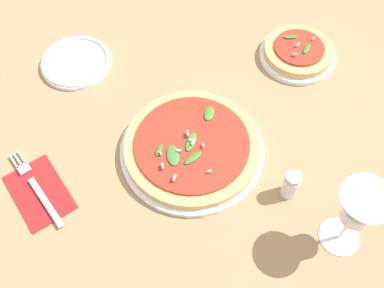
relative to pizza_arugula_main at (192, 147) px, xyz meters
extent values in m
plane|color=#9E7A56|center=(-0.04, 0.03, -0.02)|extent=(6.00, 6.00, 0.00)
cylinder|color=white|center=(0.00, 0.00, -0.01)|extent=(0.30, 0.30, 0.01)
cylinder|color=tan|center=(0.00, 0.00, 0.00)|extent=(0.28, 0.28, 0.02)
cylinder|color=#A82D1E|center=(0.00, 0.00, 0.02)|extent=(0.24, 0.24, 0.01)
ellipsoid|color=#397A31|center=(-0.02, 0.05, 0.02)|extent=(0.05, 0.03, 0.01)
ellipsoid|color=#36772B|center=(-0.03, 0.01, 0.02)|extent=(0.03, 0.05, 0.01)
ellipsoid|color=#3A8131|center=(0.00, 0.00, 0.02)|extent=(0.05, 0.04, 0.01)
ellipsoid|color=#3E822C|center=(0.05, -0.06, 0.02)|extent=(0.04, 0.04, 0.01)
ellipsoid|color=#30712B|center=(0.00, 0.07, 0.02)|extent=(0.03, 0.03, 0.01)
cube|color=beige|center=(-0.08, -0.01, 0.03)|extent=(0.00, 0.01, 0.00)
cube|color=beige|center=(-0.02, -0.02, 0.03)|extent=(0.01, 0.00, 0.00)
cube|color=beige|center=(-0.01, 0.07, 0.03)|extent=(0.01, 0.00, 0.00)
cube|color=beige|center=(-0.01, 0.03, 0.03)|extent=(0.01, 0.01, 0.01)
cube|color=beige|center=(-0.07, 0.06, 0.03)|extent=(0.01, 0.01, 0.01)
cube|color=beige|center=(0.00, 0.00, 0.03)|extent=(0.01, 0.01, 0.01)
cube|color=beige|center=(-0.04, 0.07, 0.03)|extent=(0.01, 0.01, 0.01)
cube|color=beige|center=(0.02, 0.00, 0.03)|extent=(0.01, 0.01, 0.01)
cube|color=beige|center=(-0.01, 0.00, 0.03)|extent=(0.01, 0.01, 0.01)
cylinder|color=white|center=(0.16, -0.33, -0.01)|extent=(0.18, 0.18, 0.01)
cylinder|color=tan|center=(0.16, -0.33, 0.00)|extent=(0.16, 0.16, 0.02)
cylinder|color=#A82D1E|center=(0.16, -0.33, 0.02)|extent=(0.12, 0.12, 0.01)
ellipsoid|color=#38702B|center=(0.20, -0.33, 0.02)|extent=(0.02, 0.04, 0.01)
ellipsoid|color=#357A2F|center=(0.15, -0.34, 0.02)|extent=(0.03, 0.03, 0.01)
cube|color=beige|center=(0.17, -0.37, 0.03)|extent=(0.00, 0.01, 0.00)
cube|color=beige|center=(0.17, -0.33, 0.03)|extent=(0.01, 0.01, 0.01)
cube|color=beige|center=(0.14, -0.31, 0.03)|extent=(0.01, 0.01, 0.01)
cylinder|color=white|center=(-0.27, -0.19, -0.01)|extent=(0.08, 0.08, 0.00)
cylinder|color=white|center=(-0.27, -0.19, 0.03)|extent=(0.01, 0.01, 0.08)
cone|color=white|center=(-0.27, -0.19, 0.11)|extent=(0.09, 0.09, 0.08)
cylinder|color=white|center=(-0.27, -0.19, 0.09)|extent=(0.05, 0.05, 0.03)
cube|color=#B21E1E|center=(0.02, 0.32, -0.01)|extent=(0.17, 0.13, 0.01)
cube|color=silver|center=(-0.01, 0.31, -0.01)|extent=(0.13, 0.05, 0.00)
cube|color=silver|center=(0.08, 0.34, -0.01)|extent=(0.03, 0.03, 0.00)
cube|color=silver|center=(0.11, 0.34, -0.01)|extent=(0.04, 0.01, 0.00)
cube|color=silver|center=(0.10, 0.34, -0.01)|extent=(0.04, 0.01, 0.00)
cube|color=silver|center=(0.10, 0.35, -0.01)|extent=(0.04, 0.01, 0.00)
cylinder|color=white|center=(0.33, 0.17, -0.01)|extent=(0.17, 0.17, 0.01)
torus|color=white|center=(0.33, 0.17, 0.00)|extent=(0.16, 0.16, 0.01)
cylinder|color=silver|center=(-0.16, -0.15, 0.01)|extent=(0.03, 0.03, 0.06)
cylinder|color=#B7B7BF|center=(-0.16, -0.15, 0.04)|extent=(0.03, 0.03, 0.01)
camera|label=1|loc=(-0.46, 0.17, 0.79)|focal=42.00mm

